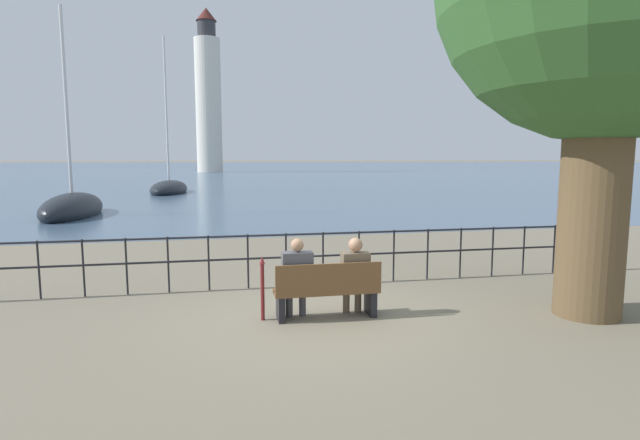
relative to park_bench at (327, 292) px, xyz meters
The scene contains 10 objects.
ground_plane 0.43m from the park_bench, 90.00° to the left, with size 1000.00×1000.00×0.00m, color #7A705B.
harbor_water 158.20m from the park_bench, 90.00° to the left, with size 600.00×300.00×0.01m.
park_bench is the anchor object (origin of this frame).
seated_person_left 0.54m from the park_bench, behind, with size 0.47×0.35×1.27m.
seated_person_right 0.54m from the park_bench, ahead, with size 0.43×0.35×1.25m.
promenade_railing 2.09m from the park_bench, 90.00° to the left, with size 13.97×0.04×1.05m.
closed_umbrella 1.01m from the park_bench, behind, with size 0.09×0.09×1.00m.
sailboat_0 17.64m from the park_bench, 116.40° to the left, with size 2.15×6.01×9.21m.
sailboat_1 30.25m from the park_bench, 99.73° to the left, with size 3.01×6.55×11.30m.
harbor_lighthouse 84.93m from the park_bench, 92.08° to the left, with size 4.44×4.44×28.09m.
Camera 1 is at (-1.61, -7.43, 2.49)m, focal length 28.00 mm.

